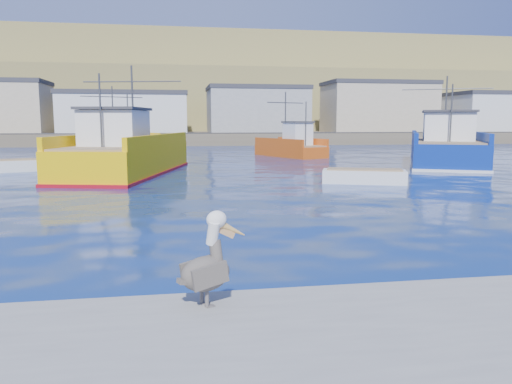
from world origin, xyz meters
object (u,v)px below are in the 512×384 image
(boat_orange, at_px, (292,146))
(trawler_yellow_a, at_px, (126,155))
(trawler_yellow_b, at_px, (118,145))
(pelican, at_px, (208,265))
(skiff_mid, at_px, (364,178))
(trawler_blue, at_px, (445,149))
(skiff_left, at_px, (15,167))

(boat_orange, bearing_deg, trawler_yellow_a, -134.84)
(trawler_yellow_b, height_order, pelican, trawler_yellow_b)
(trawler_yellow_b, distance_m, skiff_mid, 27.61)
(trawler_yellow_a, height_order, skiff_mid, trawler_yellow_a)
(trawler_yellow_b, relative_size, skiff_mid, 2.86)
(trawler_blue, relative_size, pelican, 10.36)
(trawler_blue, bearing_deg, skiff_mid, -135.60)
(trawler_yellow_a, height_order, pelican, trawler_yellow_a)
(trawler_yellow_a, height_order, boat_orange, trawler_yellow_a)
(boat_orange, relative_size, skiff_left, 1.74)
(trawler_yellow_a, xyz_separation_m, pelican, (3.39, -24.44, -0.08))
(trawler_yellow_a, xyz_separation_m, skiff_mid, (12.84, -6.70, -0.88))
(trawler_blue, xyz_separation_m, pelican, (-20.01, -28.08, -0.08))
(trawler_yellow_b, distance_m, pelican, 41.28)
(skiff_mid, bearing_deg, trawler_yellow_a, 152.45)
(trawler_blue, bearing_deg, trawler_yellow_b, 153.36)
(trawler_yellow_b, height_order, skiff_mid, trawler_yellow_b)
(trawler_yellow_b, height_order, trawler_blue, trawler_blue)
(trawler_yellow_b, bearing_deg, skiff_left, -111.29)
(trawler_yellow_a, bearing_deg, pelican, -82.10)
(trawler_yellow_b, distance_m, trawler_blue, 28.60)
(boat_orange, xyz_separation_m, skiff_left, (-21.20, -10.81, -0.69))
(trawler_blue, height_order, skiff_left, trawler_blue)
(trawler_yellow_a, relative_size, skiff_mid, 3.20)
(skiff_mid, bearing_deg, trawler_yellow_b, 122.93)
(skiff_left, relative_size, skiff_mid, 1.05)
(skiff_left, distance_m, pelican, 29.57)
(pelican, bearing_deg, trawler_yellow_b, 97.73)
(trawler_yellow_a, bearing_deg, trawler_blue, 8.85)
(boat_orange, height_order, skiff_left, boat_orange)
(trawler_blue, distance_m, boat_orange, 14.03)
(skiff_mid, bearing_deg, boat_orange, 87.24)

